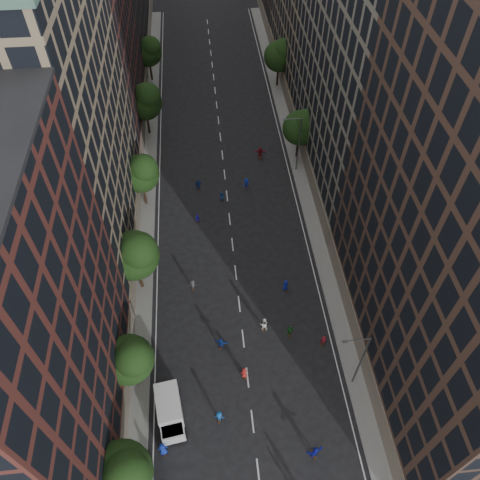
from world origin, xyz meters
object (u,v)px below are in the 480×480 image
(streetlamp_far, at_px, (298,142))
(skater_0, at_px, (163,449))
(streetlamp_near, at_px, (359,359))
(cargo_van, at_px, (170,411))

(streetlamp_far, distance_m, skater_0, 42.66)
(skater_0, bearing_deg, streetlamp_near, -176.35)
(streetlamp_far, relative_size, cargo_van, 1.67)
(streetlamp_near, relative_size, streetlamp_far, 1.00)
(streetlamp_far, height_order, cargo_van, streetlamp_far)
(streetlamp_far, bearing_deg, skater_0, -116.39)
(streetlamp_near, bearing_deg, cargo_van, -174.34)
(streetlamp_near, height_order, streetlamp_far, same)
(streetlamp_far, distance_m, cargo_van, 39.44)
(cargo_van, bearing_deg, streetlamp_near, -2.51)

